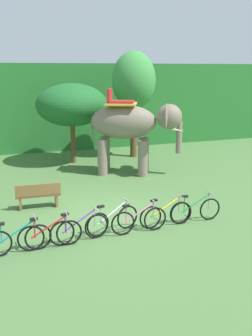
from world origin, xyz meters
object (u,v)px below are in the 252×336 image
object	(u,v)px
elephant	(131,125)
bike_yellow	(165,214)
tree_left	(72,105)
bike_teal	(18,239)
bike_pink	(139,220)
wooden_bench	(38,195)
bike_white	(113,220)
bike_red	(50,234)
bike_purple	(79,229)
tree_far_left	(134,82)
bike_green	(196,210)

from	to	relation	value
elephant	bike_yellow	xyz separation A→B (m)	(-1.04, -5.92, -1.82)
tree_left	bike_teal	xyz separation A→B (m)	(-3.28, -9.14, -2.52)
tree_left	bike_pink	xyz separation A→B (m)	(0.10, -8.98, -2.52)
bike_yellow	wooden_bench	size ratio (longest dim) A/B	1.13
bike_teal	bike_yellow	size ratio (longest dim) A/B	1.00
bike_white	bike_yellow	size ratio (longest dim) A/B	0.98
bike_teal	wooden_bench	xyz separation A→B (m)	(0.86, 3.12, 0.09)
bike_red	bike_yellow	bearing A→B (deg)	5.02
wooden_bench	bike_purple	bearing A→B (deg)	-75.63
tree_far_left	elephant	xyz separation A→B (m)	(-1.29, -3.19, -1.78)
bike_purple	bike_green	xyz separation A→B (m)	(3.69, 0.20, 0.00)
tree_far_left	tree_left	bearing A→B (deg)	-174.90
tree_far_left	bike_pink	world-z (taller)	tree_far_left
tree_far_left	bike_green	size ratio (longest dim) A/B	3.23
bike_purple	wooden_bench	xyz separation A→B (m)	(-0.76, 2.99, 0.09)
bike_yellow	bike_purple	bearing A→B (deg)	-175.70
tree_left	bike_green	xyz separation A→B (m)	(2.03, -8.81, -2.52)
bike_pink	bike_yellow	distance (m)	0.93
tree_far_left	bike_white	world-z (taller)	tree_far_left
bike_purple	bike_pink	size ratio (longest dim) A/B	0.99
elephant	bike_purple	xyz separation A→B (m)	(-3.70, -6.12, -1.82)
tree_far_left	bike_white	size ratio (longest dim) A/B	3.31
bike_red	bike_white	xyz separation A→B (m)	(1.85, 0.40, 0.00)
tree_left	bike_pink	bearing A→B (deg)	-89.39
bike_purple	bike_pink	distance (m)	1.75
tree_left	bike_purple	size ratio (longest dim) A/B	2.32
elephant	wooden_bench	bearing A→B (deg)	-144.99
tree_far_left	bike_teal	bearing A→B (deg)	-125.04
bike_yellow	bike_green	world-z (taller)	same
wooden_bench	bike_yellow	bearing A→B (deg)	-39.07
tree_far_left	bike_purple	world-z (taller)	tree_far_left
tree_far_left	elephant	world-z (taller)	tree_far_left
bike_pink	bike_yellow	bearing A→B (deg)	10.84
bike_teal	bike_white	world-z (taller)	same
bike_teal	bike_pink	size ratio (longest dim) A/B	1.00
tree_left	bike_teal	size ratio (longest dim) A/B	2.31
bike_red	bike_yellow	world-z (taller)	same
elephant	wooden_bench	size ratio (longest dim) A/B	2.73
elephant	bike_teal	bearing A→B (deg)	-130.41
bike_purple	bike_white	distance (m)	1.08
bike_pink	bike_green	world-z (taller)	same
tree_far_left	bike_red	xyz separation A→B (m)	(-5.80, -9.41, -3.59)
tree_far_left	bike_white	bearing A→B (deg)	-113.70
elephant	wooden_bench	xyz separation A→B (m)	(-4.47, -3.13, -1.72)
bike_green	wooden_bench	world-z (taller)	bike_green
elephant	bike_white	distance (m)	6.65
tree_left	bike_teal	distance (m)	10.03
bike_white	bike_yellow	world-z (taller)	same
tree_far_left	elephant	distance (m)	3.87
bike_pink	bike_green	size ratio (longest dim) A/B	1.00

